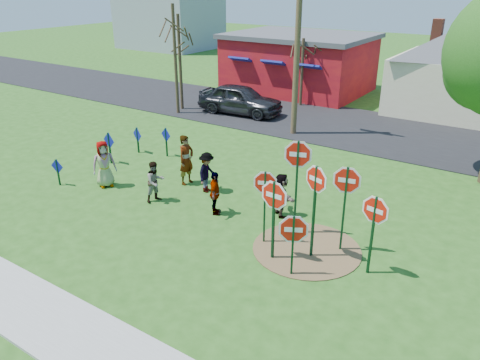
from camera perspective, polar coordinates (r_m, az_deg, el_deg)
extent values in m
plane|color=#234E16|center=(16.93, -4.14, -2.50)|extent=(120.00, 120.00, 0.00)
cube|color=#9E9E99|center=(12.86, -24.63, -13.87)|extent=(22.00, 1.80, 0.08)
cube|color=black|center=(26.35, 11.32, 6.73)|extent=(120.00, 7.50, 0.04)
cylinder|color=brown|center=(14.11, 8.13, -8.33)|extent=(3.20, 3.20, 0.03)
cube|color=maroon|center=(33.95, 7.23, 13.77)|extent=(9.00, 7.00, 3.60)
cube|color=#4C4C51|center=(33.68, 7.40, 17.04)|extent=(9.40, 7.40, 0.30)
cube|color=navy|center=(32.00, 0.14, 14.46)|extent=(1.60, 0.78, 0.45)
cube|color=navy|center=(30.71, 4.15, 14.02)|extent=(1.60, 0.78, 0.45)
cube|color=navy|center=(29.58, 8.48, 13.47)|extent=(1.60, 0.78, 0.45)
cube|color=beige|center=(30.78, 26.07, 10.26)|extent=(8.00, 7.00, 3.20)
cube|color=brown|center=(29.71, 22.90, 16.31)|extent=(0.55, 0.55, 1.40)
cube|color=#8C939E|center=(56.34, -8.64, 19.73)|extent=(10.00, 8.00, 8.00)
cube|color=#0D3119|center=(13.02, 4.09, -5.03)|extent=(0.06, 0.08, 2.39)
cylinder|color=white|center=(12.66, 4.19, -1.89)|extent=(1.11, 0.10, 1.11)
cylinder|color=red|center=(12.66, 4.19, -1.89)|extent=(0.96, 0.09, 0.96)
cube|color=white|center=(12.66, 4.19, -1.89)|extent=(0.49, 0.04, 0.14)
cube|color=#0D3119|center=(14.23, 6.87, -1.08)|extent=(0.08, 0.09, 3.05)
cylinder|color=white|center=(13.81, 7.09, 3.13)|extent=(1.08, 0.39, 1.13)
cylinder|color=red|center=(13.81, 7.09, 3.13)|extent=(0.93, 0.34, 0.98)
cube|color=white|center=(13.81, 7.09, 3.13)|extent=(0.47, 0.17, 0.14)
cylinder|color=gold|center=(13.81, 7.09, 3.13)|extent=(1.07, 0.38, 1.13)
cube|color=#0D3119|center=(13.14, 8.99, -4.00)|extent=(0.07, 0.08, 2.79)
cylinder|color=white|center=(12.71, 9.27, 0.10)|extent=(0.97, 0.36, 1.02)
cylinder|color=red|center=(12.71, 9.27, 0.10)|extent=(0.84, 0.31, 0.88)
cube|color=white|center=(12.71, 9.27, 0.10)|extent=(0.43, 0.16, 0.13)
cube|color=#0D3119|center=(13.65, 12.55, -3.58)|extent=(0.07, 0.08, 2.63)
cylinder|color=white|center=(13.27, 12.90, -0.03)|extent=(1.05, 0.26, 1.08)
cylinder|color=red|center=(13.27, 12.90, -0.03)|extent=(0.91, 0.23, 0.93)
cube|color=white|center=(13.27, 12.90, -0.03)|extent=(0.46, 0.11, 0.13)
cylinder|color=gold|center=(13.27, 12.90, -0.03)|extent=(1.05, 0.26, 1.08)
cube|color=#0D3119|center=(12.52, 6.43, -7.99)|extent=(0.08, 0.09, 1.78)
cylinder|color=white|center=(12.27, 6.54, -6.00)|extent=(0.96, 0.52, 1.08)
cylinder|color=red|center=(12.27, 6.54, -6.00)|extent=(0.83, 0.45, 0.93)
cube|color=white|center=(12.27, 6.54, -6.00)|extent=(0.42, 0.23, 0.13)
cube|color=#0D3119|center=(12.86, 15.79, -6.59)|extent=(0.07, 0.08, 2.28)
cylinder|color=white|center=(12.51, 16.17, -3.54)|extent=(1.01, 0.22, 1.03)
cylinder|color=red|center=(12.51, 16.17, -3.54)|extent=(0.87, 0.19, 0.89)
cube|color=white|center=(12.51, 16.17, -3.54)|extent=(0.44, 0.09, 0.13)
cylinder|color=gold|center=(12.51, 16.17, -3.54)|extent=(1.01, 0.21, 1.03)
cube|color=#0D3119|center=(13.80, 3.01, -3.43)|extent=(0.07, 0.08, 2.31)
cylinder|color=white|center=(13.46, 3.09, -0.34)|extent=(0.88, 0.37, 0.95)
cylinder|color=red|center=(13.46, 3.09, -0.34)|extent=(0.76, 0.32, 0.82)
cube|color=white|center=(13.46, 3.09, -0.34)|extent=(0.39, 0.16, 0.12)
cube|color=#0D3119|center=(19.24, -21.31, 0.88)|extent=(0.05, 0.06, 1.06)
cube|color=navy|center=(19.15, -21.41, 1.56)|extent=(0.60, 0.08, 0.60)
cube|color=#0D3119|center=(20.81, -15.60, 3.76)|extent=(0.07, 0.08, 1.37)
cube|color=navy|center=(20.71, -15.70, 4.66)|extent=(0.73, 0.11, 0.73)
cube|color=#0D3119|center=(21.86, -12.36, 4.77)|extent=(0.07, 0.08, 1.19)
cube|color=navy|center=(21.78, -12.42, 5.41)|extent=(0.69, 0.22, 0.71)
cube|color=#0D3119|center=(21.13, -8.97, 4.56)|extent=(0.06, 0.07, 1.31)
cube|color=navy|center=(21.02, -9.03, 5.46)|extent=(0.65, 0.16, 0.66)
imported|color=#36467E|center=(18.45, -16.25, 1.89)|extent=(0.93, 1.05, 1.81)
imported|color=#246A5A|center=(18.04, -6.56, 2.46)|extent=(0.51, 0.74, 1.95)
imported|color=brown|center=(16.82, -10.29, -0.20)|extent=(0.74, 0.85, 1.50)
imported|color=#38383E|center=(17.34, -4.07, 0.93)|extent=(0.76, 1.09, 1.54)
imported|color=#51335C|center=(15.65, -3.07, -1.64)|extent=(0.77, 0.96, 1.52)
imported|color=#1F5935|center=(15.59, 5.07, -1.83)|extent=(1.36, 1.26, 1.52)
imported|color=#2C2D31|center=(27.64, 0.01, 9.83)|extent=(5.13, 2.39, 1.70)
cylinder|color=#4C3823|center=(23.39, 7.04, 16.57)|extent=(0.29, 0.29, 9.32)
cylinder|color=#382819|center=(27.60, -7.87, 14.20)|extent=(0.18, 0.18, 6.12)
cylinder|color=#382819|center=(29.59, 7.55, 12.83)|extent=(0.18, 0.18, 4.09)
cylinder|color=#382819|center=(28.57, -7.31, 13.93)|extent=(0.18, 0.18, 5.52)
cylinder|color=#382819|center=(30.06, 9.30, 12.70)|extent=(0.18, 0.18, 3.90)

